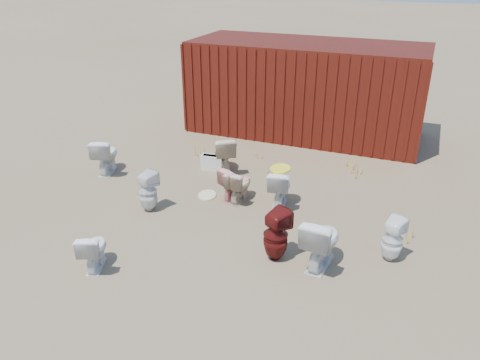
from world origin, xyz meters
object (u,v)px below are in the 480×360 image
at_px(toilet_back_e, 392,240).
at_px(toilet_front_e, 321,241).
at_px(toilet_back_a, 148,191).
at_px(toilet_back_yellowlid, 280,187).
at_px(toilet_front_maroon, 276,235).
at_px(toilet_front_c, 93,250).
at_px(toilet_back_beige_right, 239,186).
at_px(loose_tank, 212,163).
at_px(shipping_container, 306,89).
at_px(toilet_back_beige_left, 224,154).
at_px(toilet_front_a, 105,155).
at_px(toilet_front_pink, 236,183).

bearing_deg(toilet_back_e, toilet_front_e, 49.33).
height_order(toilet_back_a, toilet_back_yellowlid, toilet_back_a).
bearing_deg(toilet_back_e, toilet_front_maroon, 41.35).
bearing_deg(toilet_front_c, toilet_back_a, -105.15).
xyz_separation_m(toilet_back_beige_right, toilet_back_yellowlid, (0.78, 0.15, 0.05)).
xyz_separation_m(toilet_front_e, loose_tank, (-3.09, 2.64, -0.26)).
distance_m(shipping_container, toilet_back_beige_left, 3.44).
xyz_separation_m(toilet_front_a, toilet_back_beige_right, (3.25, -0.14, -0.07)).
distance_m(toilet_front_maroon, toilet_back_e, 1.82).
bearing_deg(toilet_back_beige_left, toilet_back_a, 42.00).
relative_size(toilet_front_pink, toilet_back_e, 0.93).
bearing_deg(toilet_front_a, toilet_front_e, 144.16).
bearing_deg(loose_tank, toilet_back_yellowlid, -33.59).
height_order(toilet_front_c, toilet_front_e, toilet_front_e).
height_order(toilet_front_c, toilet_front_maroon, toilet_front_maroon).
bearing_deg(toilet_front_e, toilet_front_maroon, 14.21).
relative_size(toilet_front_a, toilet_back_e, 1.09).
distance_m(toilet_front_pink, toilet_front_e, 2.58).
bearing_deg(toilet_back_a, toilet_front_e, -171.05).
bearing_deg(loose_tank, toilet_back_beige_left, 7.36).
relative_size(shipping_container, toilet_back_a, 7.62).
bearing_deg(toilet_back_a, toilet_back_beige_right, -127.84).
bearing_deg(toilet_front_pink, toilet_back_beige_left, -30.34).
distance_m(shipping_container, loose_tank, 3.64).
relative_size(toilet_back_beige_left, toilet_back_e, 1.12).
bearing_deg(loose_tank, toilet_front_e, -46.58).
bearing_deg(toilet_back_beige_right, toilet_back_e, 166.02).
xyz_separation_m(shipping_container, toilet_front_maroon, (1.18, -6.01, -0.77)).
distance_m(toilet_front_e, toilet_back_e, 1.15).
xyz_separation_m(toilet_back_yellowlid, toilet_back_e, (2.20, -1.09, -0.01)).
distance_m(toilet_back_beige_left, toilet_back_yellowlid, 1.95).
distance_m(toilet_front_a, loose_tank, 2.36).
relative_size(toilet_front_e, toilet_back_a, 1.09).
xyz_separation_m(toilet_front_maroon, toilet_back_e, (1.70, 0.67, -0.06)).
bearing_deg(toilet_front_maroon, toilet_front_e, -144.84).
bearing_deg(toilet_back_a, toilet_front_maroon, -175.18).
xyz_separation_m(toilet_front_a, loose_tank, (2.13, 1.00, -0.23)).
height_order(shipping_container, toilet_back_e, shipping_container).
xyz_separation_m(toilet_front_pink, toilet_front_c, (-1.14, -2.93, -0.02)).
bearing_deg(toilet_front_a, toilet_front_pink, 159.95).
xyz_separation_m(toilet_front_maroon, toilet_back_a, (-2.72, 0.60, -0.04)).
height_order(toilet_front_maroon, toilet_back_beige_right, toilet_front_maroon).
bearing_deg(loose_tank, toilet_front_a, -161.04).
relative_size(shipping_container, toilet_back_yellowlid, 8.02).
xyz_separation_m(toilet_front_a, toilet_back_yellowlid, (4.03, 0.01, -0.03)).
xyz_separation_m(toilet_back_yellowlid, loose_tank, (-1.90, 0.99, -0.20)).
height_order(toilet_front_pink, toilet_back_yellowlid, toilet_back_yellowlid).
bearing_deg(toilet_back_beige_left, shipping_container, -140.01).
xyz_separation_m(toilet_front_a, toilet_front_e, (5.22, -1.65, 0.03)).
height_order(toilet_front_a, toilet_back_a, toilet_front_a).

